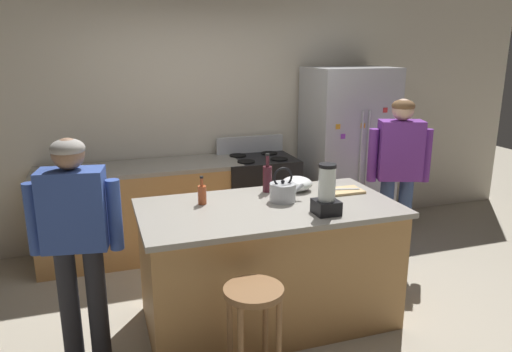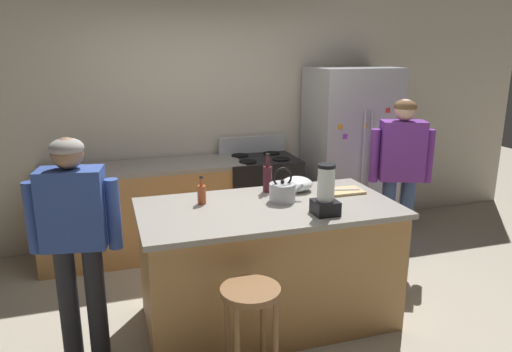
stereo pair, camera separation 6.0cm
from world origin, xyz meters
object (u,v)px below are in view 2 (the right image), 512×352
(tea_kettle, at_px, (283,191))
(chef_knife, at_px, (346,189))
(stove_range, at_px, (260,199))
(mixing_bowl, at_px, (297,184))
(kitchen_island, at_px, (268,264))
(person_by_sink_right, at_px, (400,167))
(bottle_cooking_sauce, at_px, (202,194))
(bar_stool, at_px, (251,313))
(bottle_wine, at_px, (268,178))
(refrigerator, at_px, (349,153))
(blender_appliance, at_px, (326,193))
(person_by_island_left, at_px, (75,230))
(bottle_olive_oil, at_px, (324,185))
(cutting_board, at_px, (344,191))

(tea_kettle, distance_m, chef_knife, 0.58)
(stove_range, xyz_separation_m, mixing_bowl, (-0.08, -1.23, 0.52))
(kitchen_island, relative_size, person_by_sink_right, 1.18)
(person_by_sink_right, relative_size, bottle_cooking_sauce, 7.52)
(bar_stool, relative_size, bottle_wine, 2.27)
(bottle_cooking_sauce, relative_size, chef_knife, 0.98)
(stove_range, height_order, chef_knife, stove_range)
(refrigerator, relative_size, blender_appliance, 5.16)
(stove_range, relative_size, bottle_wine, 3.56)
(person_by_island_left, bearing_deg, kitchen_island, 3.22)
(tea_kettle, bearing_deg, person_by_island_left, -174.64)
(refrigerator, distance_m, bottle_wine, 1.80)
(person_by_island_left, distance_m, tea_kettle, 1.49)
(mixing_bowl, bearing_deg, bottle_cooking_sauce, -172.89)
(kitchen_island, distance_m, person_by_island_left, 1.43)
(stove_range, xyz_separation_m, tea_kettle, (-0.30, -1.46, 0.54))
(person_by_sink_right, xyz_separation_m, bottle_cooking_sauce, (-1.97, -0.37, 0.04))
(refrigerator, bearing_deg, blender_appliance, -122.77)
(bottle_olive_oil, xyz_separation_m, tea_kettle, (-0.34, 0.01, -0.02))
(kitchen_island, height_order, refrigerator, refrigerator)
(person_by_island_left, relative_size, person_by_sink_right, 0.95)
(tea_kettle, bearing_deg, cutting_board, 6.60)
(kitchen_island, bearing_deg, tea_kettle, 24.98)
(person_by_island_left, relative_size, cutting_board, 5.16)
(bottle_wine, relative_size, bottle_olive_oil, 1.14)
(person_by_sink_right, bearing_deg, bottle_wine, -170.65)
(tea_kettle, bearing_deg, person_by_sink_right, 20.11)
(stove_range, bearing_deg, refrigerator, -1.35)
(stove_range, distance_m, tea_kettle, 1.59)
(bar_stool, bearing_deg, blender_appliance, 33.80)
(kitchen_island, distance_m, bottle_cooking_sauce, 0.74)
(refrigerator, height_order, mixing_bowl, refrigerator)
(blender_appliance, bearing_deg, mixing_bowl, 87.07)
(cutting_board, bearing_deg, bottle_cooking_sauce, 176.78)
(kitchen_island, bearing_deg, cutting_board, 10.46)
(chef_knife, bearing_deg, bar_stool, -126.91)
(kitchen_island, bearing_deg, bottle_olive_oil, 6.54)
(bottle_olive_oil, bearing_deg, kitchen_island, -173.46)
(bottle_cooking_sauce, height_order, bottle_olive_oil, bottle_olive_oil)
(bottle_olive_oil, xyz_separation_m, cutting_board, (0.21, 0.07, -0.09))
(person_by_sink_right, bearing_deg, bar_stool, -144.76)
(blender_appliance, distance_m, bottle_wine, 0.67)
(bottle_wine, height_order, chef_knife, bottle_wine)
(person_by_island_left, height_order, tea_kettle, person_by_island_left)
(bottle_cooking_sauce, xyz_separation_m, mixing_bowl, (0.81, 0.10, -0.02))
(person_by_island_left, height_order, person_by_sink_right, person_by_sink_right)
(refrigerator, bearing_deg, stove_range, 178.65)
(bottle_olive_oil, distance_m, cutting_board, 0.24)
(bottle_cooking_sauce, relative_size, mixing_bowl, 0.85)
(person_by_sink_right, bearing_deg, mixing_bowl, -166.76)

